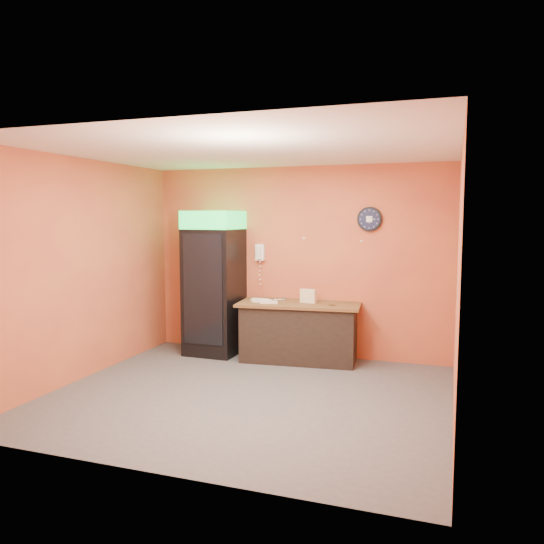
% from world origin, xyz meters
% --- Properties ---
extents(floor, '(4.50, 4.50, 0.00)m').
position_xyz_m(floor, '(0.00, 0.00, 0.00)').
color(floor, '#47474C').
rests_on(floor, ground).
extents(back_wall, '(4.50, 0.02, 2.80)m').
position_xyz_m(back_wall, '(0.00, 2.00, 1.40)').
color(back_wall, '#D06C3A').
rests_on(back_wall, floor).
extents(left_wall, '(0.02, 4.00, 2.80)m').
position_xyz_m(left_wall, '(-2.25, 0.00, 1.40)').
color(left_wall, '#D06C3A').
rests_on(left_wall, floor).
extents(right_wall, '(0.02, 4.00, 2.80)m').
position_xyz_m(right_wall, '(2.25, 0.00, 1.40)').
color(right_wall, '#D06C3A').
rests_on(right_wall, floor).
extents(ceiling, '(4.50, 4.00, 0.02)m').
position_xyz_m(ceiling, '(0.00, 0.00, 2.80)').
color(ceiling, white).
rests_on(ceiling, back_wall).
extents(beverage_cooler, '(0.77, 0.78, 2.15)m').
position_xyz_m(beverage_cooler, '(-1.19, 1.60, 1.05)').
color(beverage_cooler, black).
rests_on(beverage_cooler, floor).
extents(prep_counter, '(1.67, 0.86, 0.80)m').
position_xyz_m(prep_counter, '(0.14, 1.64, 0.40)').
color(prep_counter, black).
rests_on(prep_counter, floor).
extents(wall_clock, '(0.35, 0.06, 0.35)m').
position_xyz_m(wall_clock, '(1.06, 1.97, 2.03)').
color(wall_clock, black).
rests_on(wall_clock, back_wall).
extents(wall_phone, '(0.13, 0.11, 0.25)m').
position_xyz_m(wall_phone, '(-0.57, 1.95, 1.53)').
color(wall_phone, white).
rests_on(wall_phone, back_wall).
extents(butcher_paper, '(1.80, 0.96, 0.04)m').
position_xyz_m(butcher_paper, '(0.14, 1.64, 0.82)').
color(butcher_paper, brown).
rests_on(butcher_paper, prep_counter).
extents(sub_roll_stack, '(0.24, 0.12, 0.19)m').
position_xyz_m(sub_roll_stack, '(0.26, 1.67, 0.94)').
color(sub_roll_stack, '#F4E6BE').
rests_on(sub_roll_stack, butcher_paper).
extents(wrapped_sandwich_left, '(0.28, 0.13, 0.04)m').
position_xyz_m(wrapped_sandwich_left, '(-0.38, 1.51, 0.86)').
color(wrapped_sandwich_left, silver).
rests_on(wrapped_sandwich_left, butcher_paper).
extents(wrapped_sandwich_mid, '(0.27, 0.17, 0.04)m').
position_xyz_m(wrapped_sandwich_mid, '(-0.25, 1.44, 0.86)').
color(wrapped_sandwich_mid, silver).
rests_on(wrapped_sandwich_mid, butcher_paper).
extents(wrapped_sandwich_right, '(0.25, 0.11, 0.04)m').
position_xyz_m(wrapped_sandwich_right, '(-0.45, 1.60, 0.86)').
color(wrapped_sandwich_right, silver).
rests_on(wrapped_sandwich_right, butcher_paper).
extents(kitchen_tool, '(0.06, 0.06, 0.06)m').
position_xyz_m(kitchen_tool, '(-0.12, 1.75, 0.87)').
color(kitchen_tool, silver).
rests_on(kitchen_tool, butcher_paper).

